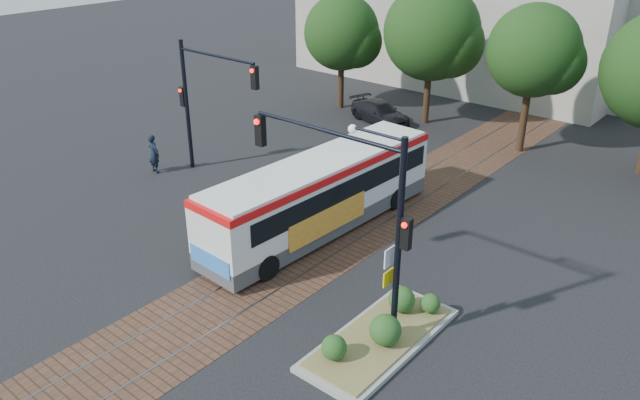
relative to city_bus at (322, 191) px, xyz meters
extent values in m
plane|color=black|center=(0.84, -3.20, -1.59)|extent=(120.00, 120.00, 0.00)
cube|color=brown|center=(0.84, 0.80, -1.59)|extent=(3.60, 40.00, 0.01)
cube|color=slate|center=(0.09, 0.80, -1.58)|extent=(0.06, 40.00, 0.01)
cube|color=slate|center=(1.59, 0.80, -1.58)|extent=(0.06, 40.00, 0.01)
cylinder|color=#382314|center=(-9.16, 12.80, -0.16)|extent=(0.36, 0.36, 2.86)
sphere|color=#193611|center=(-9.16, 12.80, 2.92)|extent=(4.40, 4.40, 4.40)
cylinder|color=#382314|center=(-3.66, 13.60, -0.03)|extent=(0.36, 0.36, 3.12)
sphere|color=#193611|center=(-3.66, 13.60, 3.48)|extent=(5.20, 5.20, 5.20)
cylinder|color=#382314|center=(2.34, 12.80, 0.10)|extent=(0.36, 0.36, 3.39)
sphere|color=#193611|center=(2.34, 12.80, 3.45)|extent=(4.40, 4.40, 4.40)
cube|color=#ADA899|center=(-7.16, 24.80, 2.41)|extent=(22.00, 12.00, 8.00)
cube|color=#474749|center=(0.00, -0.04, -1.10)|extent=(2.67, 10.73, 0.62)
cube|color=white|center=(0.00, -0.04, 0.05)|extent=(2.69, 10.73, 1.69)
cube|color=black|center=(0.01, 0.23, 0.32)|extent=(2.70, 9.67, 0.80)
cube|color=red|center=(0.00, -0.04, 1.02)|extent=(2.73, 10.73, 0.27)
cube|color=white|center=(0.00, -0.04, 1.20)|extent=(2.61, 10.37, 0.12)
cube|color=black|center=(-0.23, -5.22, 0.40)|extent=(1.42, 0.17, 0.80)
cube|color=blue|center=(-0.23, -5.37, -0.66)|extent=(1.95, 0.14, 0.62)
cube|color=orange|center=(1.11, -0.98, -0.48)|extent=(0.23, 3.99, 0.98)
cylinder|color=black|center=(-1.19, -3.81, -1.15)|extent=(0.35, 0.90, 0.89)
cylinder|color=black|center=(0.85, -3.89, -1.15)|extent=(0.35, 0.90, 0.89)
cylinder|color=black|center=(-0.88, 3.37, -1.15)|extent=(0.35, 0.90, 0.89)
cylinder|color=black|center=(1.16, 3.28, -1.15)|extent=(0.35, 0.90, 0.89)
cube|color=gray|center=(5.64, -4.20, -1.52)|extent=(2.20, 5.20, 0.15)
cube|color=olive|center=(5.64, -4.20, -1.40)|extent=(1.90, 4.80, 0.08)
sphere|color=#1E4719|center=(5.24, -5.80, -1.01)|extent=(0.70, 0.70, 0.70)
sphere|color=#1E4719|center=(5.94, -4.40, -0.91)|extent=(0.90, 0.90, 0.90)
sphere|color=#1E4719|center=(5.44, -2.80, -0.96)|extent=(0.80, 0.80, 0.80)
sphere|color=#1E4719|center=(6.14, -2.30, -1.06)|extent=(0.60, 0.60, 0.60)
cylinder|color=black|center=(5.94, -4.00, 1.62)|extent=(0.18, 0.18, 6.00)
cylinder|color=black|center=(3.44, -4.00, 4.22)|extent=(5.00, 0.12, 0.12)
cube|color=black|center=(0.94, -4.00, 3.67)|extent=(0.28, 0.22, 0.95)
sphere|color=#FF190C|center=(0.94, -4.14, 3.97)|extent=(0.18, 0.18, 0.18)
cube|color=black|center=(6.16, -4.00, 2.02)|extent=(0.26, 0.20, 0.90)
sphere|color=#FF190C|center=(6.16, -4.13, 2.32)|extent=(0.16, 0.16, 0.16)
cube|color=white|center=(5.76, -4.12, 1.22)|extent=(0.04, 0.45, 0.55)
cube|color=yellow|center=(5.76, -4.12, 0.57)|extent=(0.04, 0.45, 0.45)
cylinder|color=black|center=(5.14, -4.00, 4.52)|extent=(1.60, 0.08, 0.08)
sphere|color=silver|center=(4.34, -4.00, 4.47)|extent=(0.24, 0.24, 0.24)
cylinder|color=black|center=(-8.66, 0.80, 1.41)|extent=(0.18, 0.18, 6.00)
cylinder|color=black|center=(-6.41, 0.80, 4.01)|extent=(4.50, 0.12, 0.12)
cube|color=black|center=(-4.16, 0.80, 3.46)|extent=(0.28, 0.22, 0.95)
sphere|color=#FF190C|center=(-4.16, 0.66, 3.76)|extent=(0.18, 0.18, 0.18)
cube|color=black|center=(-8.88, 0.80, 1.81)|extent=(0.26, 0.20, 0.90)
sphere|color=#FF190C|center=(-8.88, 0.67, 2.11)|extent=(0.16, 0.16, 0.16)
imported|color=black|center=(-9.51, -0.68, -0.68)|extent=(0.70, 0.49, 1.82)
imported|color=black|center=(-5.65, 11.93, -0.99)|extent=(4.43, 2.83, 1.19)
camera|label=1|loc=(13.52, -16.31, 9.79)|focal=35.00mm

